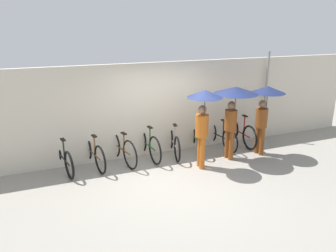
{
  "coord_description": "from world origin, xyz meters",
  "views": [
    {
      "loc": [
        -2.95,
        -6.28,
        3.47
      ],
      "look_at": [
        0.02,
        1.04,
        1.0
      ],
      "focal_mm": 35.0,
      "sensor_mm": 36.0,
      "label": 1
    }
  ],
  "objects": [
    {
      "name": "parked_bicycle_2",
      "position": [
        -1.1,
        1.51,
        0.39
      ],
      "size": [
        0.5,
        1.69,
        1.04
      ],
      "rotation": [
        0.0,
        0.0,
        1.77
      ],
      "color": "black",
      "rests_on": "ground"
    },
    {
      "name": "ground_plane",
      "position": [
        0.0,
        0.0,
        0.0
      ],
      "size": [
        30.0,
        30.0,
        0.0
      ],
      "primitive_type": "plane",
      "color": "gray"
    },
    {
      "name": "parked_bicycle_4",
      "position": [
        0.37,
        1.5,
        0.37
      ],
      "size": [
        0.52,
        1.66,
        1.03
      ],
      "rotation": [
        0.0,
        0.0,
        1.36
      ],
      "color": "black",
      "rests_on": "ground"
    },
    {
      "name": "parked_bicycle_0",
      "position": [
        -2.56,
        1.56,
        0.36
      ],
      "size": [
        0.5,
        1.73,
        0.99
      ],
      "rotation": [
        0.0,
        0.0,
        1.75
      ],
      "color": "black",
      "rests_on": "ground"
    },
    {
      "name": "parked_bicycle_5",
      "position": [
        1.1,
        1.57,
        0.36
      ],
      "size": [
        0.52,
        1.63,
        1.1
      ],
      "rotation": [
        0.0,
        0.0,
        1.36
      ],
      "color": "black",
      "rests_on": "ground"
    },
    {
      "name": "pedestrian_trailing",
      "position": [
        2.6,
        0.57,
        1.48
      ],
      "size": [
        0.9,
        0.9,
        1.93
      ],
      "rotation": [
        0.0,
        0.0,
        3.27
      ],
      "color": "brown",
      "rests_on": "ground"
    },
    {
      "name": "parked_bicycle_7",
      "position": [
        2.56,
        1.52,
        0.38
      ],
      "size": [
        0.44,
        1.71,
        0.97
      ],
      "rotation": [
        0.0,
        0.0,
        1.53
      ],
      "color": "black",
      "rests_on": "ground"
    },
    {
      "name": "back_wall",
      "position": [
        0.0,
        1.83,
        1.26
      ],
      "size": [
        13.15,
        0.12,
        2.52
      ],
      "color": "beige",
      "rests_on": "ground"
    },
    {
      "name": "pedestrian_leading",
      "position": [
        0.66,
        0.38,
        1.5
      ],
      "size": [
        0.84,
        0.84,
        2.01
      ],
      "rotation": [
        0.0,
        0.0,
        3.02
      ],
      "color": "#B25619",
      "rests_on": "ground"
    },
    {
      "name": "parked_bicycle_6",
      "position": [
        1.82,
        1.52,
        0.37
      ],
      "size": [
        0.44,
        1.73,
        0.98
      ],
      "rotation": [
        0.0,
        0.0,
        1.65
      ],
      "color": "black",
      "rests_on": "ground"
    },
    {
      "name": "parked_bicycle_1",
      "position": [
        -1.83,
        1.54,
        0.38
      ],
      "size": [
        0.48,
        1.7,
        1.06
      ],
      "rotation": [
        0.0,
        0.0,
        1.75
      ],
      "color": "black",
      "rests_on": "ground"
    },
    {
      "name": "pedestrian_center",
      "position": [
        1.64,
        0.58,
        1.61
      ],
      "size": [
        1.12,
        1.12,
        1.98
      ],
      "rotation": [
        0.0,
        0.0,
        3.23
      ],
      "color": "brown",
      "rests_on": "ground"
    },
    {
      "name": "parked_bicycle_3",
      "position": [
        -0.37,
        1.56,
        0.39
      ],
      "size": [
        0.44,
        1.72,
        0.99
      ],
      "rotation": [
        0.0,
        0.0,
        1.65
      ],
      "color": "black",
      "rests_on": "ground"
    },
    {
      "name": "awning_pole",
      "position": [
        3.46,
        1.65,
        1.36
      ],
      "size": [
        0.07,
        0.07,
        2.72
      ],
      "color": "gray",
      "rests_on": "ground"
    }
  ]
}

